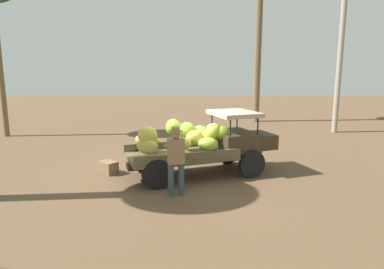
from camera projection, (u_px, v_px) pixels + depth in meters
The scene contains 4 objects.
ground_plane at pixel (180, 172), 10.46m from camera, with size 60.00×60.00×0.00m, color brown.
truck at pixel (206, 143), 10.12m from camera, with size 4.66×2.92×1.84m.
farmer at pixel (176, 157), 8.39m from camera, with size 0.53×0.49×1.73m.
wooden_crate at pixel (108, 167), 10.33m from camera, with size 0.56×0.38×0.37m, color #846245.
Camera 1 is at (0.36, -10.05, 3.11)m, focal length 32.18 mm.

